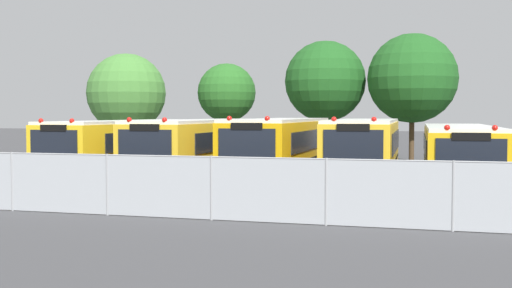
% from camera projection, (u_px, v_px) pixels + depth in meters
% --- Properties ---
extents(ground_plane, '(160.00, 160.00, 0.00)m').
position_uv_depth(ground_plane, '(280.00, 183.00, 25.98)').
color(ground_plane, '#424244').
extents(school_bus_0, '(2.73, 11.33, 2.70)m').
position_uv_depth(school_bus_0, '(128.00, 146.00, 27.82)').
color(school_bus_0, yellow).
rests_on(school_bus_0, ground_plane).
extents(school_bus_1, '(2.74, 11.47, 2.75)m').
position_uv_depth(school_bus_1, '(204.00, 147.00, 26.89)').
color(school_bus_1, yellow).
rests_on(school_bus_1, ground_plane).
extents(school_bus_2, '(2.61, 10.06, 2.79)m').
position_uv_depth(school_bus_2, '(281.00, 148.00, 25.86)').
color(school_bus_2, '#EAA80C').
rests_on(school_bus_2, ground_plane).
extents(school_bus_3, '(2.54, 9.29, 2.77)m').
position_uv_depth(school_bus_3, '(364.00, 149.00, 24.74)').
color(school_bus_3, yellow).
rests_on(school_bus_3, ground_plane).
extents(school_bus_4, '(2.66, 11.46, 2.53)m').
position_uv_depth(school_bus_4, '(459.00, 153.00, 24.14)').
color(school_bus_4, yellow).
rests_on(school_bus_4, ground_plane).
extents(tree_0, '(4.98, 4.98, 6.67)m').
position_uv_depth(tree_0, '(126.00, 92.00, 39.54)').
color(tree_0, '#4C3823').
rests_on(tree_0, ground_plane).
extents(tree_1, '(3.57, 3.57, 5.95)m').
position_uv_depth(tree_1, '(227.00, 92.00, 38.30)').
color(tree_1, '#4C3823').
rests_on(tree_1, ground_plane).
extents(tree_2, '(4.63, 4.63, 7.04)m').
position_uv_depth(tree_2, '(325.00, 80.00, 35.89)').
color(tree_2, '#4C3823').
rests_on(tree_2, ground_plane).
extents(tree_3, '(4.84, 4.84, 7.20)m').
position_uv_depth(tree_3, '(411.00, 76.00, 33.79)').
color(tree_3, '#4C3823').
rests_on(tree_3, ground_plane).
extents(chainlink_fence, '(18.70, 0.07, 1.74)m').
position_uv_depth(chainlink_fence, '(211.00, 187.00, 16.80)').
color(chainlink_fence, '#9EA0A3').
rests_on(chainlink_fence, ground_plane).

